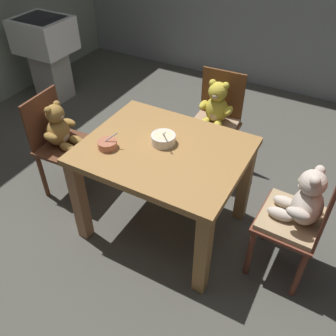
{
  "coord_description": "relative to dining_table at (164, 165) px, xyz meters",
  "views": [
    {
      "loc": [
        0.9,
        -1.58,
        2.06
      ],
      "look_at": [
        0.0,
        0.05,
        0.51
      ],
      "focal_mm": 38.84,
      "sensor_mm": 36.0,
      "label": 1
    }
  ],
  "objects": [
    {
      "name": "porridge_bowl_terracotta_near_left",
      "position": [
        -0.31,
        -0.16,
        0.16
      ],
      "size": [
        0.12,
        0.12,
        0.11
      ],
      "color": "#BC6B4E",
      "rests_on": "dining_table"
    },
    {
      "name": "sink_basin",
      "position": [
        -2.05,
        1.1,
        0.01
      ],
      "size": [
        0.54,
        0.47,
        0.89
      ],
      "color": "#B7B2A8",
      "rests_on": "ground_plane"
    },
    {
      "name": "ground_plane",
      "position": [
        0.0,
        0.0,
        -0.59
      ],
      "size": [
        5.2,
        5.2,
        0.04
      ],
      "color": "#4D4C45"
    },
    {
      "name": "dining_table",
      "position": [
        0.0,
        0.0,
        0.0
      ],
      "size": [
        1.02,
        0.82,
        0.71
      ],
      "color": "#A1723D",
      "rests_on": "ground_plane"
    },
    {
      "name": "teddy_chair_near_right",
      "position": [
        0.87,
        0.05,
        -0.02
      ],
      "size": [
        0.38,
        0.41,
        0.93
      ],
      "rotation": [
        0.0,
        0.0,
        3.1
      ],
      "color": "brown",
      "rests_on": "ground_plane"
    },
    {
      "name": "porridge_bowl_white_center",
      "position": [
        -0.03,
        0.04,
        0.16
      ],
      "size": [
        0.15,
        0.15,
        0.14
      ],
      "color": "silver",
      "rests_on": "dining_table"
    },
    {
      "name": "teddy_chair_far_center",
      "position": [
        0.03,
        0.78,
        -0.04
      ],
      "size": [
        0.4,
        0.4,
        0.86
      ],
      "rotation": [
        0.0,
        0.0,
        -1.53
      ],
      "color": "brown",
      "rests_on": "ground_plane"
    },
    {
      "name": "teddy_chair_near_left",
      "position": [
        -0.88,
        -0.01,
        -0.06
      ],
      "size": [
        0.41,
        0.41,
        0.82
      ],
      "rotation": [
        0.0,
        0.0,
        0.05
      ],
      "color": "brown",
      "rests_on": "ground_plane"
    }
  ]
}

